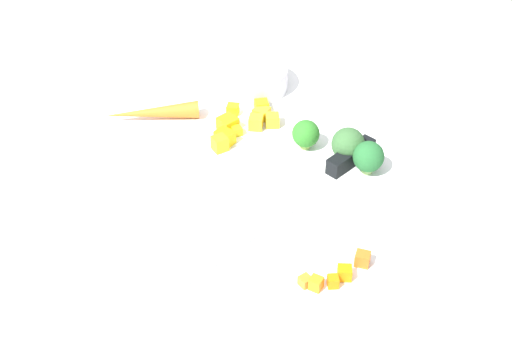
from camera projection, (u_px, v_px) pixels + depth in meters
The scene contains 22 objects.
ground_plane at pixel (256, 184), 0.92m from camera, with size 4.00×4.00×0.00m, color gray.
cutting_board at pixel (256, 181), 0.92m from camera, with size 0.54×0.36×0.01m, color white.
prep_bowl at pixel (252, 78), 1.07m from camera, with size 0.10×0.10×0.03m, color silver.
chef_knife at pixel (321, 179), 0.90m from camera, with size 0.14×0.31×0.02m.
whole_carrot at pixel (151, 113), 1.00m from camera, with size 0.02×0.02×0.13m, color orange.
carrot_dice_0 at pixel (334, 281), 0.77m from camera, with size 0.01×0.01×0.01m, color orange.
carrot_dice_1 at pixel (305, 281), 0.77m from camera, with size 0.01×0.01×0.01m, color orange.
carrot_dice_2 at pixel (345, 273), 0.78m from camera, with size 0.01×0.01×0.01m, color orange.
carrot_dice_3 at pixel (363, 259), 0.79m from camera, with size 0.01×0.02×0.02m, color orange.
carrot_dice_4 at pixel (316, 283), 0.77m from camera, with size 0.01×0.01×0.01m, color orange.
pepper_dice_0 at pixel (261, 113), 1.01m from camera, with size 0.02×0.02×0.01m, color yellow.
pepper_dice_1 at pixel (220, 143), 0.95m from camera, with size 0.02×0.02×0.02m, color yellow.
pepper_dice_2 at pixel (256, 122), 0.99m from camera, with size 0.02×0.02×0.02m, color yellow.
pepper_dice_3 at pixel (233, 109), 1.02m from camera, with size 0.02×0.01×0.01m, color yellow.
pepper_dice_4 at pixel (228, 124), 0.99m from camera, with size 0.02×0.02×0.02m, color yellow.
pepper_dice_5 at pixel (225, 137), 0.96m from camera, with size 0.02×0.02×0.02m, color yellow.
pepper_dice_6 at pixel (237, 131), 0.98m from camera, with size 0.01×0.01×0.01m, color yellow.
pepper_dice_7 at pixel (272, 120), 1.00m from camera, with size 0.02×0.02×0.02m, color yellow.
pepper_dice_8 at pixel (262, 106), 1.02m from camera, with size 0.02×0.02×0.02m, color yellow.
broccoli_floret_0 at pixel (306, 134), 0.95m from camera, with size 0.04×0.04×0.04m.
broccoli_floret_1 at pixel (348, 144), 0.93m from camera, with size 0.04×0.04×0.04m.
broccoli_floret_2 at pixel (368, 157), 0.91m from camera, with size 0.04×0.04×0.04m.
Camera 1 is at (-0.65, 0.29, 0.59)m, focal length 52.07 mm.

